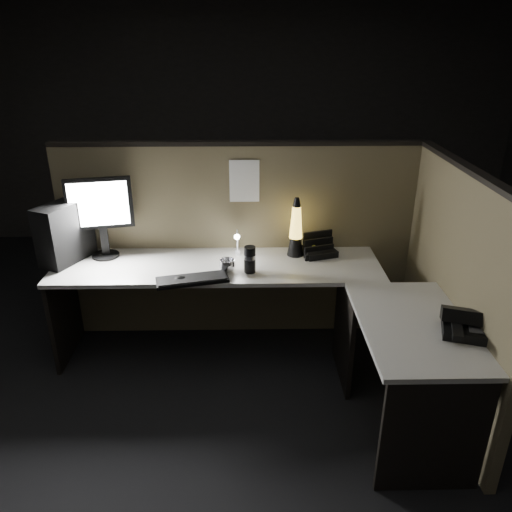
{
  "coord_description": "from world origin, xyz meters",
  "views": [
    {
      "loc": [
        0.06,
        -2.59,
        2.21
      ],
      "look_at": [
        0.12,
        0.35,
        0.9
      ],
      "focal_mm": 35.0,
      "sensor_mm": 36.0,
      "label": 1
    }
  ],
  "objects_px": {
    "keyboard": "(192,280)",
    "desk_phone": "(465,324)",
    "pc_tower": "(65,232)",
    "monitor": "(100,210)",
    "lava_lamp": "(296,232)"
  },
  "relations": [
    {
      "from": "pc_tower",
      "to": "desk_phone",
      "type": "relative_size",
      "value": 1.44
    },
    {
      "from": "desk_phone",
      "to": "monitor",
      "type": "bearing_deg",
      "value": 171.87
    },
    {
      "from": "monitor",
      "to": "lava_lamp",
      "type": "xyz_separation_m",
      "value": [
        1.39,
        -0.01,
        -0.17
      ]
    },
    {
      "from": "desk_phone",
      "to": "pc_tower",
      "type": "bearing_deg",
      "value": 175.64
    },
    {
      "from": "pc_tower",
      "to": "monitor",
      "type": "xyz_separation_m",
      "value": [
        0.25,
        0.07,
        0.14
      ]
    },
    {
      "from": "pc_tower",
      "to": "monitor",
      "type": "distance_m",
      "value": 0.29
    },
    {
      "from": "monitor",
      "to": "desk_phone",
      "type": "xyz_separation_m",
      "value": [
        2.21,
        -1.08,
        -0.3
      ]
    },
    {
      "from": "keyboard",
      "to": "lava_lamp",
      "type": "bearing_deg",
      "value": 17.34
    },
    {
      "from": "keyboard",
      "to": "desk_phone",
      "type": "xyz_separation_m",
      "value": [
        1.54,
        -0.64,
        0.04
      ]
    },
    {
      "from": "pc_tower",
      "to": "lava_lamp",
      "type": "bearing_deg",
      "value": 26.82
    },
    {
      "from": "pc_tower",
      "to": "monitor",
      "type": "bearing_deg",
      "value": 41.15
    },
    {
      "from": "pc_tower",
      "to": "lava_lamp",
      "type": "height_order",
      "value": "lava_lamp"
    },
    {
      "from": "keyboard",
      "to": "desk_phone",
      "type": "height_order",
      "value": "desk_phone"
    },
    {
      "from": "keyboard",
      "to": "monitor",
      "type": "bearing_deg",
      "value": 134.33
    },
    {
      "from": "monitor",
      "to": "desk_phone",
      "type": "distance_m",
      "value": 2.47
    }
  ]
}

